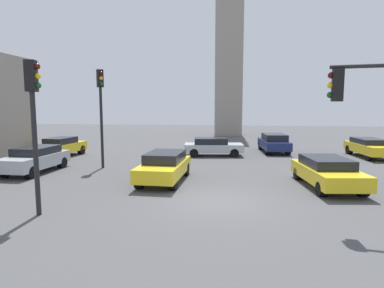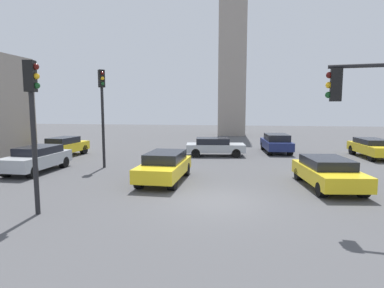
{
  "view_description": "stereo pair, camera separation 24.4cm",
  "coord_description": "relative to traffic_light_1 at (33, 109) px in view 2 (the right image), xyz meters",
  "views": [
    {
      "loc": [
        0.53,
        -12.06,
        3.65
      ],
      "look_at": [
        -1.32,
        2.92,
        1.85
      ],
      "focal_mm": 30.15,
      "sensor_mm": 36.0,
      "label": 1
    },
    {
      "loc": [
        0.78,
        -12.02,
        3.65
      ],
      "look_at": [
        -1.32,
        2.92,
        1.85
      ],
      "focal_mm": 30.15,
      "sensor_mm": 36.0,
      "label": 2
    }
  ],
  "objects": [
    {
      "name": "ground_plane",
      "position": [
        5.83,
        2.3,
        -3.55
      ],
      "size": [
        96.37,
        96.37,
        0.0
      ],
      "primitive_type": "plane",
      "color": "#4C4C4F"
    },
    {
      "name": "traffic_light_1",
      "position": [
        0.0,
        0.0,
        0.0
      ],
      "size": [
        0.48,
        0.37,
        5.09
      ],
      "rotation": [
        0.0,
        0.0,
        0.18
      ],
      "color": "black",
      "rests_on": "ground_plane"
    },
    {
      "name": "traffic_light_2",
      "position": [
        -1.14,
        8.17,
        0.38
      ],
      "size": [
        0.46,
        0.48,
        5.69
      ],
      "rotation": [
        0.0,
        0.0,
        -0.86
      ],
      "color": "black",
      "rests_on": "ground_plane"
    },
    {
      "name": "car_0",
      "position": [
        9.67,
        15.92,
        -2.78
      ],
      "size": [
        2.16,
        4.5,
        1.46
      ],
      "rotation": [
        0.0,
        0.0,
        1.64
      ],
      "color": "navy",
      "rests_on": "ground_plane"
    },
    {
      "name": "car_1",
      "position": [
        3.17,
        5.26,
        -2.8
      ],
      "size": [
        2.0,
        4.47,
        1.41
      ],
      "rotation": [
        0.0,
        0.0,
        -1.61
      ],
      "color": "yellow",
      "rests_on": "ground_plane"
    },
    {
      "name": "car_2",
      "position": [
        -5.64,
        11.75,
        -2.8
      ],
      "size": [
        1.96,
        4.04,
        1.41
      ],
      "rotation": [
        0.0,
        0.0,
        1.47
      ],
      "color": "yellow",
      "rests_on": "ground_plane"
    },
    {
      "name": "car_3",
      "position": [
        10.66,
        5.09,
        -2.84
      ],
      "size": [
        2.47,
        4.58,
        1.32
      ],
      "rotation": [
        0.0,
        0.0,
        -1.46
      ],
      "color": "yellow",
      "rests_on": "ground_plane"
    },
    {
      "name": "car_4",
      "position": [
        5.02,
        13.54,
        -2.85
      ],
      "size": [
        4.35,
        2.19,
        1.31
      ],
      "rotation": [
        0.0,
        0.0,
        0.11
      ],
      "color": "#ADB2B7",
      "rests_on": "ground_plane"
    },
    {
      "name": "car_5",
      "position": [
        -4.32,
        6.49,
        -2.8
      ],
      "size": [
        1.93,
        4.31,
        1.4
      ],
      "rotation": [
        0.0,
        0.0,
        -1.6
      ],
      "color": "#ADB2B7",
      "rests_on": "ground_plane"
    },
    {
      "name": "car_6",
      "position": [
        16.05,
        14.23,
        -2.82
      ],
      "size": [
        2.08,
        4.55,
        1.33
      ],
      "rotation": [
        0.0,
        0.0,
        -1.5
      ],
      "color": "yellow",
      "rests_on": "ground_plane"
    },
    {
      "name": "skyline_tower",
      "position": [
        5.94,
        30.97,
        7.8
      ],
      "size": [
        3.3,
        3.3,
        22.7
      ],
      "primitive_type": "cube",
      "color": "gray",
      "rests_on": "ground_plane"
    }
  ]
}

